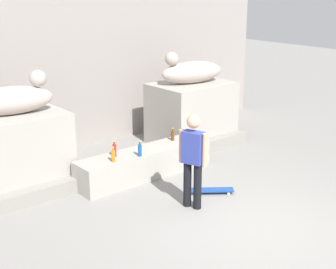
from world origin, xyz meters
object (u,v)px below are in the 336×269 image
statue_reclining_left (11,99)px  skater (193,157)px  bottle_blue (140,150)px  statue_reclining_right (191,71)px  bottle_brown (173,135)px  bottle_orange (113,156)px  bottle_red (114,150)px  skateboard (212,190)px

statue_reclining_left → skater: 3.48m
skater → bottle_blue: (-0.05, 1.44, -0.24)m
statue_reclining_right → bottle_brown: 2.01m
skater → bottle_orange: skater is taller
bottle_red → statue_reclining_left: bearing=146.4°
skater → bottle_red: skater is taller
bottle_brown → bottle_blue: (-1.12, -0.35, 0.02)m
bottle_orange → bottle_blue: size_ratio=0.96×
statue_reclining_right → skater: 3.79m
bottle_orange → statue_reclining_right: bearing=22.2°
skateboard → bottle_brown: bottle_brown is taller
statue_reclining_left → statue_reclining_right: size_ratio=1.00×
statue_reclining_right → bottle_red: (-2.90, -1.03, -1.05)m
statue_reclining_left → bottle_brown: 3.36m
statue_reclining_right → skateboard: bearing=66.4°
statue_reclining_left → bottle_red: size_ratio=5.39×
bottle_red → bottle_blue: bottle_red is taller
bottle_blue → skateboard: bearing=-59.8°
bottle_orange → bottle_brown: (1.69, 0.28, -0.01)m
skateboard → bottle_brown: size_ratio=2.77×
skater → bottle_brown: (1.07, 1.78, -0.25)m
statue_reclining_right → bottle_red: 3.25m
statue_reclining_right → bottle_red: bearing=30.6°
statue_reclining_left → bottle_blue: size_ratio=5.52×
statue_reclining_left → skateboard: 4.04m
statue_reclining_left → bottle_orange: size_ratio=5.76×
bottle_red → bottle_brown: size_ratio=1.14×
skateboard → statue_reclining_right: bearing=93.0°
statue_reclining_right → statue_reclining_left: bearing=11.3°
statue_reclining_left → bottle_brown: statue_reclining_left is taller
skateboard → bottle_blue: bottle_blue is taller
skater → bottle_orange: bearing=-176.3°
skater → bottle_orange: 1.65m
skater → bottle_orange: size_ratio=5.74×
statue_reclining_right → bottle_red: statue_reclining_right is taller
skater → bottle_red: bearing=175.5°
bottle_red → bottle_orange: 0.29m
statue_reclining_left → bottle_blue: statue_reclining_left is taller
bottle_brown → skateboard: bearing=-103.9°
statue_reclining_left → bottle_blue: (1.91, -1.31, -1.05)m
skateboard → bottle_red: (-1.11, 1.55, 0.63)m
skateboard → bottle_orange: bottle_orange is taller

